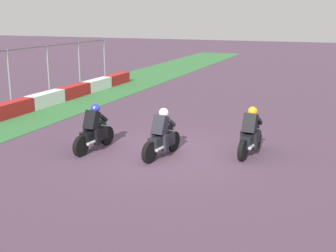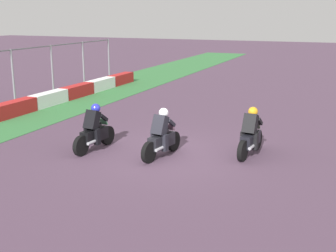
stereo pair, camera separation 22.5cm
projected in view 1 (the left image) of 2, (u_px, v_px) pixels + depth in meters
name	position (u px, v px, depth m)	size (l,w,h in m)	color
ground_plane	(167.00, 154.00, 13.88)	(120.00, 120.00, 0.00)	#4F394C
rider_lane_a	(250.00, 135.00, 13.70)	(2.04, 0.57, 1.51)	black
rider_lane_b	(162.00, 137.00, 13.50)	(2.04, 0.60, 1.51)	black
rider_lane_c	(94.00, 132.00, 14.12)	(2.04, 0.56, 1.51)	black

